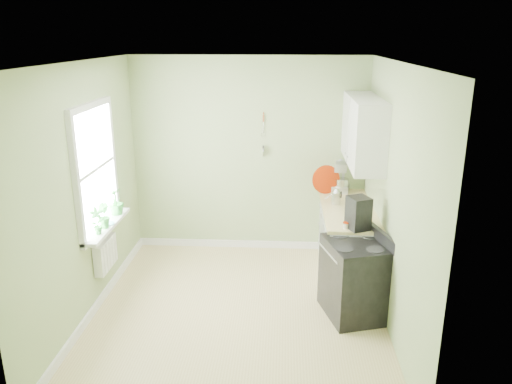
# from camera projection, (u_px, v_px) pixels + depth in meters

# --- Properties ---
(floor) EXTENTS (3.20, 3.60, 0.02)m
(floor) POSITION_uv_depth(u_px,v_px,m) (238.00, 313.00, 5.55)
(floor) COLOR tan
(floor) RESTS_ON ground
(ceiling) EXTENTS (3.20, 3.60, 0.02)m
(ceiling) POSITION_uv_depth(u_px,v_px,m) (235.00, 61.00, 4.73)
(ceiling) COLOR white
(ceiling) RESTS_ON wall_back
(wall_back) EXTENTS (3.20, 0.02, 2.70)m
(wall_back) POSITION_uv_depth(u_px,v_px,m) (249.00, 156.00, 6.86)
(wall_back) COLOR #A0B47B
(wall_back) RESTS_ON floor
(wall_left) EXTENTS (0.02, 3.60, 2.70)m
(wall_left) POSITION_uv_depth(u_px,v_px,m) (84.00, 194.00, 5.23)
(wall_left) COLOR #A0B47B
(wall_left) RESTS_ON floor
(wall_right) EXTENTS (0.02, 3.60, 2.70)m
(wall_right) POSITION_uv_depth(u_px,v_px,m) (394.00, 200.00, 5.05)
(wall_right) COLOR #A0B47B
(wall_right) RESTS_ON floor
(base_cabinets) EXTENTS (0.60, 1.60, 0.87)m
(base_cabinets) POSITION_uv_depth(u_px,v_px,m) (347.00, 243.00, 6.30)
(base_cabinets) COLOR white
(base_cabinets) RESTS_ON floor
(countertop) EXTENTS (0.64, 1.60, 0.04)m
(countertop) POSITION_uv_depth(u_px,v_px,m) (348.00, 209.00, 6.16)
(countertop) COLOR beige
(countertop) RESTS_ON base_cabinets
(upper_cabinets) EXTENTS (0.35, 1.40, 0.80)m
(upper_cabinets) POSITION_uv_depth(u_px,v_px,m) (363.00, 131.00, 5.96)
(upper_cabinets) COLOR white
(upper_cabinets) RESTS_ON wall_right
(window) EXTENTS (0.06, 1.14, 1.44)m
(window) POSITION_uv_depth(u_px,v_px,m) (95.00, 169.00, 5.45)
(window) COLOR white
(window) RESTS_ON wall_left
(window_sill) EXTENTS (0.18, 1.14, 0.04)m
(window_sill) POSITION_uv_depth(u_px,v_px,m) (107.00, 226.00, 5.65)
(window_sill) COLOR white
(window_sill) RESTS_ON wall_left
(radiator) EXTENTS (0.12, 0.50, 0.35)m
(radiator) POSITION_uv_depth(u_px,v_px,m) (105.00, 254.00, 5.71)
(radiator) COLOR white
(radiator) RESTS_ON wall_left
(wall_utensils) EXTENTS (0.02, 0.14, 0.58)m
(wall_utensils) POSITION_uv_depth(u_px,v_px,m) (263.00, 142.00, 6.76)
(wall_utensils) COLOR beige
(wall_utensils) RESTS_ON wall_back
(stove) EXTENTS (0.78, 0.83, 0.97)m
(stove) POSITION_uv_depth(u_px,v_px,m) (355.00, 278.00, 5.40)
(stove) COLOR black
(stove) RESTS_ON floor
(stand_mixer) EXTENTS (0.28, 0.40, 0.45)m
(stand_mixer) POSITION_uv_depth(u_px,v_px,m) (341.00, 177.00, 6.79)
(stand_mixer) COLOR #B2B2B7
(stand_mixer) RESTS_ON countertop
(kettle) EXTENTS (0.20, 0.11, 0.20)m
(kettle) POSITION_uv_depth(u_px,v_px,m) (336.00, 197.00, 6.26)
(kettle) COLOR silver
(kettle) RESTS_ON countertop
(coffee_maker) EXTENTS (0.28, 0.29, 0.36)m
(coffee_maker) POSITION_uv_depth(u_px,v_px,m) (358.00, 214.00, 5.44)
(coffee_maker) COLOR black
(coffee_maker) RESTS_ON countertop
(red_tray) EXTENTS (0.39, 0.18, 0.39)m
(red_tray) POSITION_uv_depth(u_px,v_px,m) (326.00, 180.00, 6.65)
(red_tray) COLOR #A82303
(red_tray) RESTS_ON countertop
(jar) EXTENTS (0.07, 0.07, 0.07)m
(jar) POSITION_uv_depth(u_px,v_px,m) (346.00, 225.00, 5.48)
(jar) COLOR beige
(jar) RESTS_ON countertop
(plant_a) EXTENTS (0.19, 0.18, 0.30)m
(plant_a) POSITION_uv_depth(u_px,v_px,m) (97.00, 221.00, 5.32)
(plant_a) COLOR #2A7E2E
(plant_a) RESTS_ON window_sill
(plant_b) EXTENTS (0.20, 0.20, 0.28)m
(plant_b) POSITION_uv_depth(u_px,v_px,m) (103.00, 216.00, 5.50)
(plant_b) COLOR #2A7E2E
(plant_b) RESTS_ON window_sill
(plant_c) EXTENTS (0.21, 0.21, 0.32)m
(plant_c) POSITION_uv_depth(u_px,v_px,m) (116.00, 202.00, 5.91)
(plant_c) COLOR #2A7E2E
(plant_c) RESTS_ON window_sill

